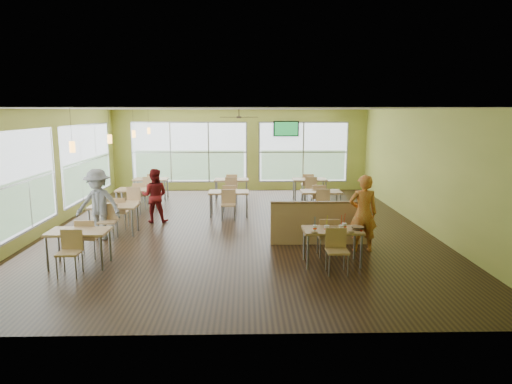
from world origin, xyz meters
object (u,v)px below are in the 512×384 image
food_basket (358,228)px  man_plaid (363,213)px  main_table (332,235)px  half_wall_divider (321,223)px

food_basket → man_plaid: bearing=69.8°
main_table → food_basket: 0.54m
man_plaid → food_basket: size_ratio=6.65×
main_table → half_wall_divider: (0.00, 1.45, -0.11)m
food_basket → main_table: bearing=175.6°
half_wall_divider → food_basket: bearing=-70.9°
main_table → half_wall_divider: bearing=90.0°
main_table → food_basket: (0.52, -0.04, 0.15)m
half_wall_divider → man_plaid: bearing=-34.1°
half_wall_divider → food_basket: size_ratio=9.08×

